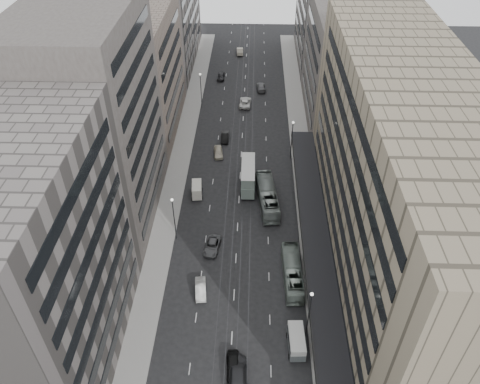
# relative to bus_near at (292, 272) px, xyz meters

# --- Properties ---
(ground) EXTENTS (220.00, 220.00, 0.00)m
(ground) POSITION_rel_bus_near_xyz_m (-8.33, -4.20, -1.45)
(ground) COLOR black
(ground) RESTS_ON ground
(sidewalk_right) EXTENTS (4.00, 125.00, 0.15)m
(sidewalk_right) POSITION_rel_bus_near_xyz_m (3.67, 33.30, -1.38)
(sidewalk_right) COLOR gray
(sidewalk_right) RESTS_ON ground
(sidewalk_left) EXTENTS (4.00, 125.00, 0.15)m
(sidewalk_left) POSITION_rel_bus_near_xyz_m (-20.33, 33.30, -1.38)
(sidewalk_left) COLOR gray
(sidewalk_left) RESTS_ON ground
(department_store) EXTENTS (19.20, 60.00, 30.00)m
(department_store) POSITION_rel_bus_near_xyz_m (13.12, 3.80, 13.49)
(department_store) COLOR #7A6F59
(department_store) RESTS_ON ground
(building_right_mid) EXTENTS (15.00, 28.00, 24.00)m
(building_right_mid) POSITION_rel_bus_near_xyz_m (13.17, 47.80, 10.55)
(building_right_mid) COLOR #443F3B
(building_right_mid) RESTS_ON ground
(building_right_far) EXTENTS (15.00, 32.00, 28.00)m
(building_right_far) POSITION_rel_bus_near_xyz_m (13.17, 77.80, 12.55)
(building_right_far) COLOR #69635E
(building_right_far) RESTS_ON ground
(building_left_a) EXTENTS (15.00, 28.00, 30.00)m
(building_left_a) POSITION_rel_bus_near_xyz_m (-29.83, -12.20, 13.55)
(building_left_a) COLOR #69635E
(building_left_a) RESTS_ON ground
(building_left_b) EXTENTS (15.00, 26.00, 34.00)m
(building_left_b) POSITION_rel_bus_near_xyz_m (-29.83, 14.80, 15.55)
(building_left_b) COLOR #443F3B
(building_left_b) RESTS_ON ground
(building_left_c) EXTENTS (15.00, 28.00, 25.00)m
(building_left_c) POSITION_rel_bus_near_xyz_m (-29.83, 41.80, 11.05)
(building_left_c) COLOR #685B51
(building_left_c) RESTS_ON ground
(building_left_d) EXTENTS (15.00, 38.00, 28.00)m
(building_left_d) POSITION_rel_bus_near_xyz_m (-29.83, 74.80, 12.55)
(building_left_d) COLOR #69635E
(building_left_d) RESTS_ON ground
(lamp_right_near) EXTENTS (0.44, 0.44, 8.32)m
(lamp_right_near) POSITION_rel_bus_near_xyz_m (1.37, -9.20, 3.75)
(lamp_right_near) COLOR #262628
(lamp_right_near) RESTS_ON ground
(lamp_right_far) EXTENTS (0.44, 0.44, 8.32)m
(lamp_right_far) POSITION_rel_bus_near_xyz_m (1.37, 30.80, 3.75)
(lamp_right_far) COLOR #262628
(lamp_right_far) RESTS_ON ground
(lamp_left_near) EXTENTS (0.44, 0.44, 8.32)m
(lamp_left_near) POSITION_rel_bus_near_xyz_m (-18.03, 7.80, 3.75)
(lamp_left_near) COLOR #262628
(lamp_left_near) RESTS_ON ground
(lamp_left_far) EXTENTS (0.44, 0.44, 8.32)m
(lamp_left_far) POSITION_rel_bus_near_xyz_m (-18.03, 50.80, 3.75)
(lamp_left_far) COLOR #262628
(lamp_left_far) RESTS_ON ground
(bus_near) EXTENTS (2.82, 10.51, 2.90)m
(bus_near) POSITION_rel_bus_near_xyz_m (0.00, 0.00, 0.00)
(bus_near) COLOR gray
(bus_near) RESTS_ON ground
(bus_far) EXTENTS (4.21, 12.27, 3.35)m
(bus_far) POSITION_rel_bus_near_xyz_m (-3.41, 16.86, 0.22)
(bus_far) COLOR gray
(bus_far) RESTS_ON ground
(double_decker) EXTENTS (2.65, 8.52, 4.65)m
(double_decker) POSITION_rel_bus_near_xyz_m (-6.83, 21.52, 1.06)
(double_decker) COLOR slate
(double_decker) RESTS_ON ground
(vw_microbus) EXTENTS (2.30, 4.73, 2.51)m
(vw_microbus) POSITION_rel_bus_near_xyz_m (-0.11, -11.26, -0.06)
(vw_microbus) COLOR #4E5354
(vw_microbus) RESTS_ON ground
(panel_van) EXTENTS (2.16, 3.91, 2.37)m
(panel_van) POSITION_rel_bus_near_xyz_m (-15.81, 18.78, -0.15)
(panel_van) COLOR beige
(panel_van) RESTS_ON ground
(sedan_0) EXTENTS (2.00, 4.36, 1.45)m
(sedan_0) POSITION_rel_bus_near_xyz_m (-7.95, -14.58, -0.73)
(sedan_0) COLOR black
(sedan_0) RESTS_ON ground
(sedan_1) EXTENTS (1.96, 4.35, 1.39)m
(sedan_1) POSITION_rel_bus_near_xyz_m (-13.09, -2.85, -0.76)
(sedan_1) COLOR beige
(sedan_1) RESTS_ON ground
(sedan_2) EXTENTS (2.83, 5.03, 1.33)m
(sedan_2) POSITION_rel_bus_near_xyz_m (-12.12, 5.67, -0.79)
(sedan_2) COLOR #535456
(sedan_2) RESTS_ON ground
(sedan_3) EXTENTS (2.44, 5.68, 1.63)m
(sedan_3) POSITION_rel_bus_near_xyz_m (-7.36, -15.57, -0.64)
(sedan_3) COLOR black
(sedan_3) RESTS_ON ground
(sedan_4) EXTENTS (2.24, 4.47, 1.46)m
(sedan_4) POSITION_rel_bus_near_xyz_m (-12.90, 31.40, -0.72)
(sedan_4) COLOR #BEB59D
(sedan_4) RESTS_ON ground
(sedan_5) EXTENTS (1.52, 4.26, 1.40)m
(sedan_5) POSITION_rel_bus_near_xyz_m (-11.91, 36.96, -0.75)
(sedan_5) COLOR black
(sedan_5) RESTS_ON ground
(sedan_6) EXTENTS (2.85, 5.71, 1.55)m
(sedan_6) POSITION_rel_bus_near_xyz_m (-8.03, 51.92, -0.68)
(sedan_6) COLOR silver
(sedan_6) RESTS_ON ground
(sedan_7) EXTENTS (2.45, 5.29, 1.50)m
(sedan_7) POSITION_rel_bus_near_xyz_m (-4.34, 59.88, -0.70)
(sedan_7) COLOR #555557
(sedan_7) RESTS_ON ground
(sedan_8) EXTENTS (1.95, 4.48, 1.50)m
(sedan_8) POSITION_rel_bus_near_xyz_m (-14.49, 65.51, -0.70)
(sedan_8) COLOR black
(sedan_8) RESTS_ON ground
(sedan_9) EXTENTS (1.96, 4.95, 1.60)m
(sedan_9) POSITION_rel_bus_near_xyz_m (-10.21, 81.71, -0.65)
(sedan_9) COLOR #B0A792
(sedan_9) RESTS_ON ground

